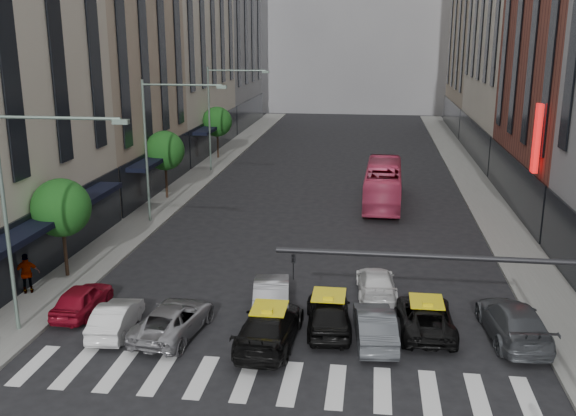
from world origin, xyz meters
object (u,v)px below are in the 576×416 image
at_px(streetlamp_far, 220,105).
at_px(car_white_front, 116,318).
at_px(car_red, 82,299).
at_px(taxi_left, 269,326).
at_px(bus, 383,184).
at_px(taxi_center, 329,313).
at_px(pedestrian_far, 27,273).
at_px(streetlamp_near, 26,194).
at_px(streetlamp_mid, 160,132).

distance_m(streetlamp_far, car_white_front, 32.05).
bearing_deg(car_red, taxi_left, 168.32).
xyz_separation_m(streetlamp_far, bus, (14.07, -9.15, -4.45)).
height_order(taxi_left, taxi_center, taxi_center).
xyz_separation_m(taxi_left, taxi_center, (2.21, 1.57, 0.01)).
height_order(taxi_left, pedestrian_far, pedestrian_far).
bearing_deg(bus, car_white_front, 65.45).
bearing_deg(pedestrian_far, bus, -156.85).
xyz_separation_m(streetlamp_near, taxi_center, (11.66, 1.89, -5.14)).
xyz_separation_m(streetlamp_near, car_white_front, (3.04, 0.54, -5.27)).
height_order(streetlamp_near, car_red, streetlamp_near).
relative_size(streetlamp_mid, pedestrian_far, 4.70).
height_order(car_red, pedestrian_far, pedestrian_far).
relative_size(car_white_front, taxi_center, 0.86).
bearing_deg(taxi_left, pedestrian_far, -12.61).
distance_m(streetlamp_near, taxi_center, 12.88).
height_order(streetlamp_far, bus, streetlamp_far).
height_order(streetlamp_mid, car_red, streetlamp_mid).
xyz_separation_m(taxi_center, bus, (2.41, 20.96, 0.69)).
height_order(streetlamp_near, car_white_front, streetlamp_near).
xyz_separation_m(streetlamp_mid, bus, (14.07, 6.85, -4.45)).
distance_m(streetlamp_near, car_red, 5.73).
height_order(streetlamp_far, car_white_front, streetlamp_far).
distance_m(streetlamp_far, car_red, 30.33).
bearing_deg(car_white_front, streetlamp_far, -88.94).
xyz_separation_m(streetlamp_mid, pedestrian_far, (-2.51, -12.37, -4.80)).
distance_m(streetlamp_near, car_white_front, 6.11).
distance_m(streetlamp_near, streetlamp_far, 32.00).
height_order(streetlamp_near, streetlamp_mid, same).
height_order(streetlamp_near, taxi_center, streetlamp_near).
bearing_deg(bus, streetlamp_mid, 27.70).
bearing_deg(streetlamp_mid, taxi_left, -58.94).
distance_m(streetlamp_far, taxi_left, 33.45).
xyz_separation_m(car_white_front, bus, (11.02, 22.31, 0.82)).
bearing_deg(taxi_left, car_white_front, 0.93).
xyz_separation_m(streetlamp_near, taxi_left, (9.44, 0.32, -5.15)).
bearing_deg(bus, streetlamp_far, -31.30).
bearing_deg(bus, taxi_left, 80.14).
bearing_deg(streetlamp_mid, taxi_center, -50.44).
relative_size(car_red, taxi_left, 0.74).
relative_size(streetlamp_mid, car_white_front, 2.34).
relative_size(car_red, taxi_center, 0.86).
height_order(streetlamp_mid, taxi_left, streetlamp_mid).
height_order(streetlamp_mid, streetlamp_far, same).
bearing_deg(taxi_center, pedestrian_far, -12.84).
relative_size(streetlamp_far, car_white_front, 2.34).
distance_m(car_red, taxi_left, 8.79).
bearing_deg(streetlamp_near, taxi_center, 9.20).
bearing_deg(streetlamp_mid, bus, 25.96).
distance_m(car_white_front, pedestrian_far, 6.37).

